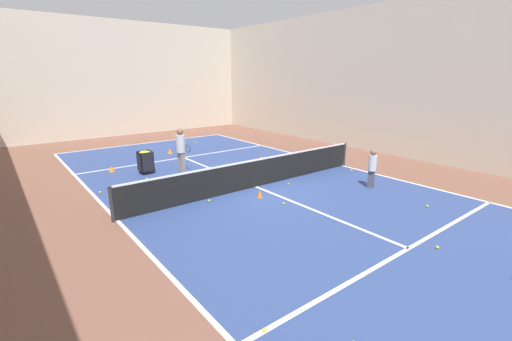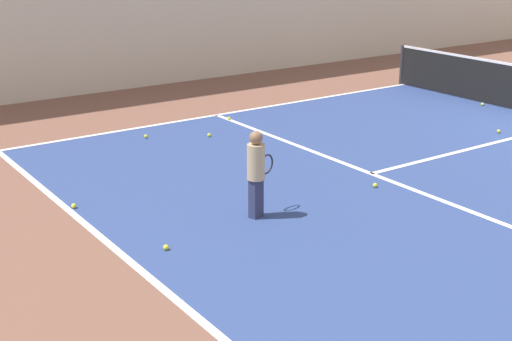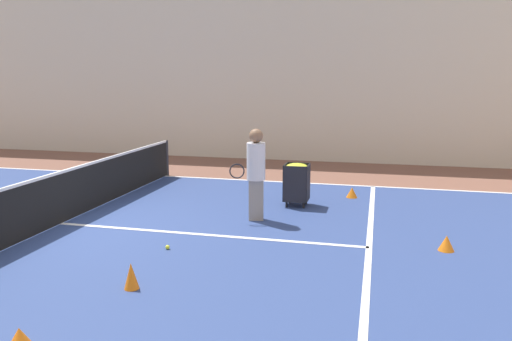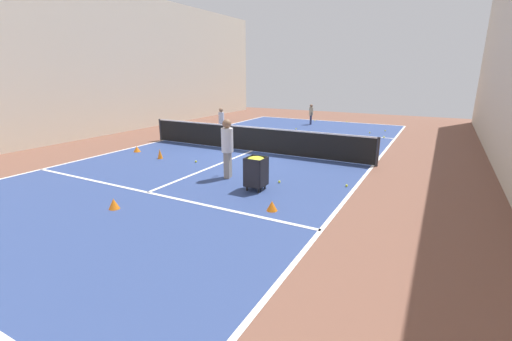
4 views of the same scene
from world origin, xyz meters
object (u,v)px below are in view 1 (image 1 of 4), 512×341
Objects in this scene: ball_cart at (145,158)px; training_cone_0 at (170,151)px; child_midcourt at (372,166)px; coach_at_net at (181,147)px; training_cone_1 at (293,156)px; tennis_net at (256,173)px.

ball_cart reaches higher than training_cone_0.
child_midcourt reaches higher than ball_cart.
coach_at_net is 6.43× the size of training_cone_1.
training_cone_0 is (-3.21, 9.14, -0.64)m from child_midcourt.
ball_cart is at bearing 120.65° from tennis_net.
child_midcourt is at bearing -49.90° from ball_cart.
ball_cart reaches higher than training_cone_1.
coach_at_net reaches higher than ball_cart.
ball_cart is 6.51m from training_cone_1.
training_cone_0 is (2.21, 2.71, -0.50)m from ball_cart.
coach_at_net reaches higher than training_cone_1.
child_midcourt reaches higher than training_cone_1.
training_cone_0 is (-0.15, 6.69, -0.38)m from tennis_net.
coach_at_net is 3.53m from training_cone_0.
ball_cart is at bearing -129.33° from coach_at_net.
ball_cart is at bearing 164.43° from training_cone_1.
coach_at_net is 1.92× the size of ball_cart.
ball_cart is 3.64× the size of training_cone_0.
child_midcourt is 4.81m from training_cone_1.
tennis_net reaches higher than training_cone_0.
training_cone_0 reaches higher than training_cone_1.
child_midcourt is (4.16, -5.86, -0.22)m from coach_at_net.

